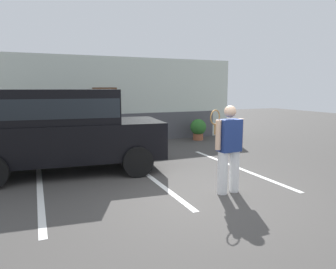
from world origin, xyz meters
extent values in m
plane|color=#423F3D|center=(0.00, 0.00, 0.00)|extent=(40.00, 40.00, 0.00)
cube|color=silver|center=(-2.95, 1.50, 0.00)|extent=(0.12, 4.40, 0.01)
cube|color=silver|center=(-0.53, 1.50, 0.00)|extent=(0.12, 4.40, 0.01)
cube|color=silver|center=(1.88, 1.50, 0.00)|extent=(0.12, 4.40, 0.01)
cube|color=silver|center=(0.00, 6.64, 1.62)|extent=(9.86, 0.30, 3.25)
cube|color=#4C4C51|center=(0.00, 6.44, 0.55)|extent=(8.28, 0.10, 1.10)
cube|color=brown|center=(-0.52, 6.42, 1.05)|extent=(0.90, 0.06, 2.10)
cube|color=black|center=(-2.23, 2.84, 0.80)|extent=(4.77, 2.37, 0.90)
cube|color=black|center=(-2.48, 2.87, 1.65)|extent=(3.07, 2.05, 0.80)
cube|color=black|center=(-2.48, 2.87, 1.63)|extent=(3.01, 2.07, 0.44)
cylinder|color=black|center=(-0.59, 3.62, 0.36)|extent=(0.74, 0.33, 0.72)
cylinder|color=black|center=(-0.79, 1.73, 0.36)|extent=(0.74, 0.33, 0.72)
cylinder|color=black|center=(-3.67, 3.95, 0.36)|extent=(0.74, 0.33, 0.72)
cylinder|color=white|center=(0.67, -0.07, 0.42)|extent=(0.20, 0.20, 0.85)
cylinder|color=white|center=(0.38, -0.08, 0.42)|extent=(0.20, 0.20, 0.85)
cube|color=navy|center=(0.53, -0.07, 1.16)|extent=(0.45, 0.30, 0.63)
sphere|color=beige|center=(0.53, -0.07, 1.63)|extent=(0.23, 0.23, 0.23)
cylinder|color=beige|center=(0.80, -0.06, 1.19)|extent=(0.11, 0.11, 0.58)
cylinder|color=beige|center=(0.25, -0.09, 1.19)|extent=(0.11, 0.11, 0.58)
torus|color=olive|center=(0.21, -0.04, 1.53)|extent=(0.28, 0.13, 0.29)
cylinder|color=olive|center=(0.21, -0.04, 1.29)|extent=(0.03, 0.03, 0.20)
cylinder|color=#9E5638|center=(3.06, 5.75, 0.13)|extent=(0.41, 0.41, 0.25)
sphere|color=#2D6B28|center=(3.06, 5.75, 0.52)|extent=(0.64, 0.64, 0.64)
camera|label=1|loc=(-2.95, -5.05, 2.08)|focal=32.90mm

